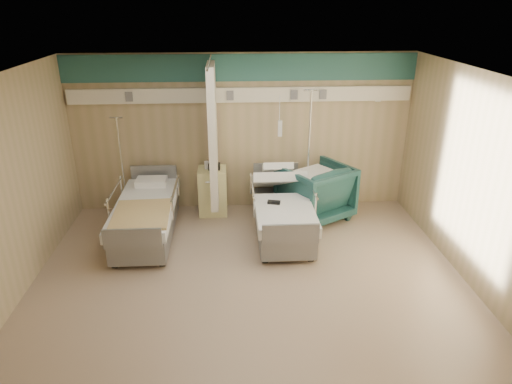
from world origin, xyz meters
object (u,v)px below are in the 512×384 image
(bed_left, at_px, (147,221))
(bedside_cabinet, at_px, (213,191))
(iv_stand_right, at_px, (307,188))
(bed_right, at_px, (282,217))
(iv_stand_left, at_px, (126,196))
(visitor_armchair, at_px, (315,191))

(bed_left, relative_size, bedside_cabinet, 2.54)
(bed_left, distance_m, iv_stand_right, 2.88)
(iv_stand_right, bearing_deg, bed_left, -162.95)
(bedside_cabinet, relative_size, iv_stand_right, 0.38)
(bed_right, distance_m, bed_left, 2.20)
(bed_left, height_order, iv_stand_left, iv_stand_left)
(bedside_cabinet, height_order, visitor_armchair, visitor_armchair)
(bed_left, distance_m, iv_stand_left, 1.03)
(bed_right, xyz_separation_m, iv_stand_right, (0.55, 0.84, 0.14))
(bedside_cabinet, bearing_deg, visitor_armchair, -9.46)
(bed_left, bearing_deg, iv_stand_left, 119.32)
(bedside_cabinet, relative_size, iv_stand_left, 0.47)
(bed_right, height_order, visitor_armchair, visitor_armchair)
(visitor_armchair, distance_m, iv_stand_left, 3.37)
(bedside_cabinet, bearing_deg, iv_stand_right, -1.92)
(bedside_cabinet, distance_m, iv_stand_right, 1.70)
(visitor_armchair, bearing_deg, iv_stand_right, -97.98)
(bed_right, height_order, bedside_cabinet, bedside_cabinet)
(bed_left, xyz_separation_m, iv_stand_right, (2.75, 0.84, 0.14))
(bed_left, bearing_deg, visitor_armchair, 11.89)
(bed_right, relative_size, iv_stand_left, 1.19)
(iv_stand_right, xyz_separation_m, iv_stand_left, (-3.26, 0.06, -0.09))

